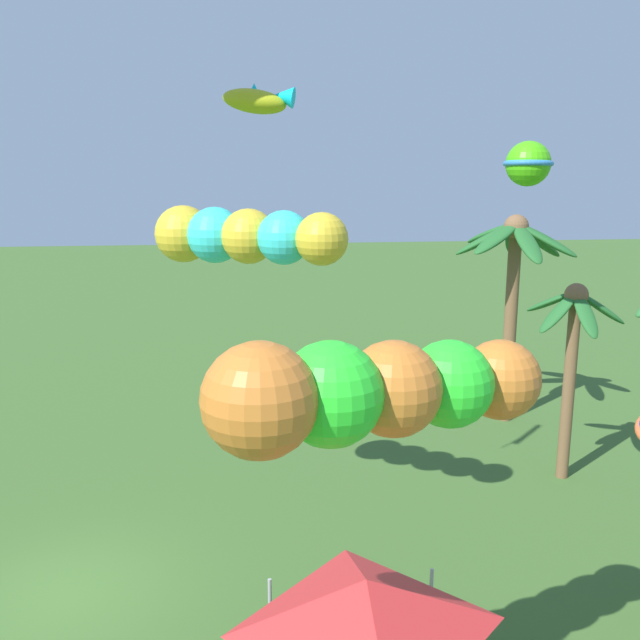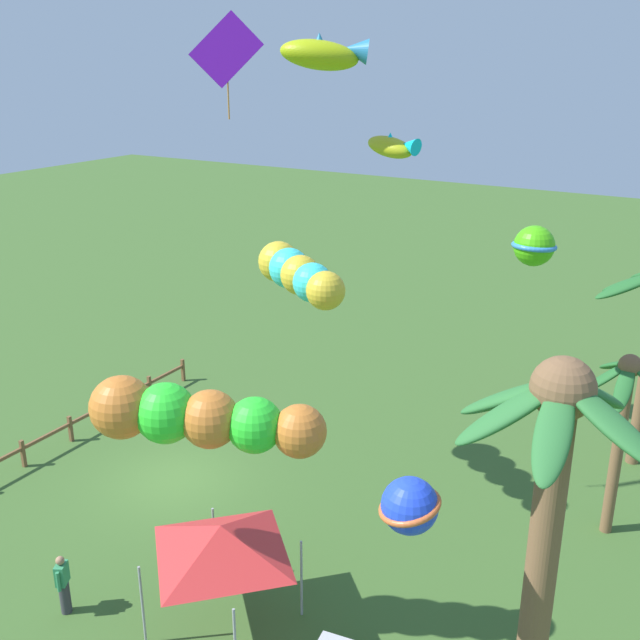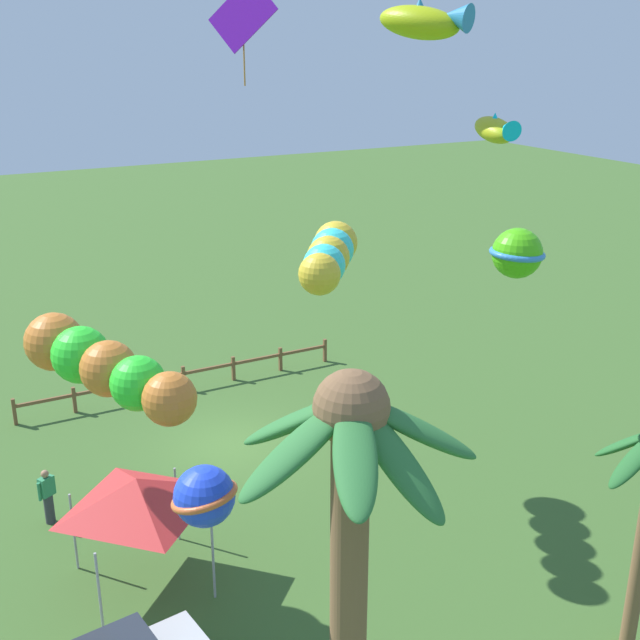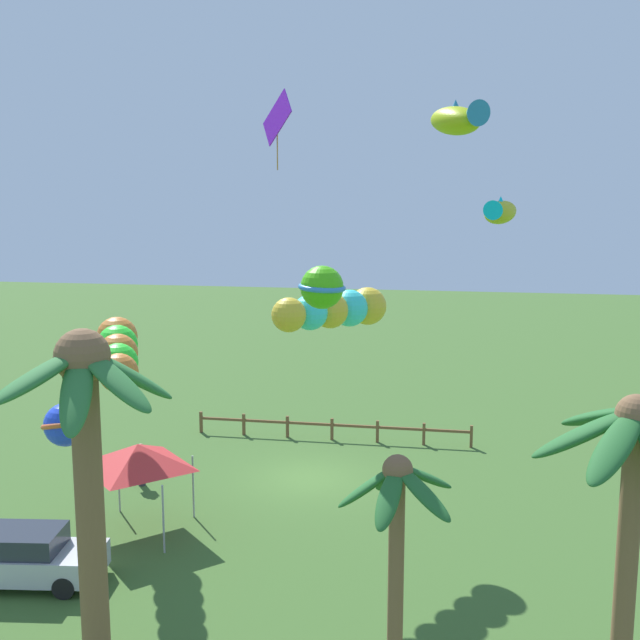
{
  "view_description": "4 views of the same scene",
  "coord_description": "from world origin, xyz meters",
  "px_view_note": "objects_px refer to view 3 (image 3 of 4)",
  "views": [
    {
      "loc": [
        12.96,
        3.84,
        8.51
      ],
      "look_at": [
        -0.62,
        5.27,
        5.39
      ],
      "focal_mm": 39.59,
      "sensor_mm": 36.0,
      "label": 1
    },
    {
      "loc": [
        15.33,
        14.44,
        12.73
      ],
      "look_at": [
        -0.05,
        5.34,
        6.35
      ],
      "focal_mm": 41.7,
      "sensor_mm": 36.0,
      "label": 2
    },
    {
      "loc": [
        8.14,
        21.4,
        12.35
      ],
      "look_at": [
        -0.22,
        5.69,
        6.02
      ],
      "focal_mm": 44.67,
      "sensor_mm": 36.0,
      "label": 3
    },
    {
      "loc": [
        -5.22,
        26.83,
        10.41
      ],
      "look_at": [
        -1.45,
        5.82,
        6.99
      ],
      "focal_mm": 42.95,
      "sensor_mm": 36.0,
      "label": 4
    }
  ],
  "objects_px": {
    "kite_fish_5": "(424,21)",
    "kite_fish_3": "(496,129)",
    "festival_tent": "(137,493)",
    "kite_diamond_0": "(243,16)",
    "spectator_0": "(48,496)",
    "palm_tree_2": "(350,495)",
    "kite_ball_1": "(517,253)",
    "kite_tube_2": "(101,365)",
    "kite_tube_6": "(329,255)",
    "kite_ball_4": "(204,496)"
  },
  "relations": [
    {
      "from": "festival_tent",
      "to": "kite_ball_4",
      "type": "distance_m",
      "value": 5.04
    },
    {
      "from": "kite_tube_2",
      "to": "kite_ball_4",
      "type": "height_order",
      "value": "kite_tube_2"
    },
    {
      "from": "spectator_0",
      "to": "palm_tree_2",
      "type": "bearing_deg",
      "value": 107.85
    },
    {
      "from": "kite_tube_2",
      "to": "kite_fish_5",
      "type": "bearing_deg",
      "value": -163.87
    },
    {
      "from": "kite_fish_3",
      "to": "kite_fish_5",
      "type": "distance_m",
      "value": 3.5
    },
    {
      "from": "spectator_0",
      "to": "kite_tube_2",
      "type": "xyz_separation_m",
      "value": [
        -1.0,
        3.67,
        4.96
      ]
    },
    {
      "from": "kite_ball_1",
      "to": "kite_tube_2",
      "type": "xyz_separation_m",
      "value": [
        7.16,
        -4.62,
        -2.65
      ]
    },
    {
      "from": "kite_fish_5",
      "to": "kite_fish_3",
      "type": "bearing_deg",
      "value": 125.66
    },
    {
      "from": "spectator_0",
      "to": "kite_ball_1",
      "type": "relative_size",
      "value": 1.15
    },
    {
      "from": "festival_tent",
      "to": "kite_ball_4",
      "type": "relative_size",
      "value": 1.71
    },
    {
      "from": "palm_tree_2",
      "to": "kite_tube_2",
      "type": "height_order",
      "value": "palm_tree_2"
    },
    {
      "from": "kite_fish_3",
      "to": "kite_tube_6",
      "type": "relative_size",
      "value": 0.53
    },
    {
      "from": "kite_ball_1",
      "to": "kite_tube_2",
      "type": "relative_size",
      "value": 0.3
    },
    {
      "from": "kite_tube_6",
      "to": "kite_tube_2",
      "type": "bearing_deg",
      "value": 14.57
    },
    {
      "from": "palm_tree_2",
      "to": "festival_tent",
      "type": "xyz_separation_m",
      "value": [
        1.79,
        -6.62,
        -3.08
      ]
    },
    {
      "from": "spectator_0",
      "to": "kite_diamond_0",
      "type": "height_order",
      "value": "kite_diamond_0"
    },
    {
      "from": "festival_tent",
      "to": "kite_fish_3",
      "type": "distance_m",
      "value": 13.2
    },
    {
      "from": "kite_ball_4",
      "to": "kite_ball_1",
      "type": "bearing_deg",
      "value": 178.45
    },
    {
      "from": "festival_tent",
      "to": "kite_ball_4",
      "type": "height_order",
      "value": "kite_ball_4"
    },
    {
      "from": "festival_tent",
      "to": "kite_ball_1",
      "type": "height_order",
      "value": "kite_ball_1"
    },
    {
      "from": "kite_ball_1",
      "to": "kite_tube_2",
      "type": "distance_m",
      "value": 8.92
    },
    {
      "from": "kite_diamond_0",
      "to": "spectator_0",
      "type": "bearing_deg",
      "value": -13.44
    },
    {
      "from": "palm_tree_2",
      "to": "kite_ball_1",
      "type": "xyz_separation_m",
      "value": [
        -4.84,
        -1.99,
        2.87
      ]
    },
    {
      "from": "kite_ball_4",
      "to": "kite_tube_6",
      "type": "height_order",
      "value": "kite_tube_6"
    },
    {
      "from": "kite_fish_5",
      "to": "kite_tube_6",
      "type": "height_order",
      "value": "kite_fish_5"
    },
    {
      "from": "kite_fish_5",
      "to": "kite_ball_4",
      "type": "bearing_deg",
      "value": 38.05
    },
    {
      "from": "spectator_0",
      "to": "festival_tent",
      "type": "xyz_separation_m",
      "value": [
        -1.52,
        3.66,
        1.65
      ]
    },
    {
      "from": "spectator_0",
      "to": "kite_fish_5",
      "type": "distance_m",
      "value": 16.28
    },
    {
      "from": "kite_fish_3",
      "to": "kite_ball_4",
      "type": "height_order",
      "value": "kite_fish_3"
    },
    {
      "from": "kite_diamond_0",
      "to": "kite_fish_5",
      "type": "bearing_deg",
      "value": -174.41
    },
    {
      "from": "palm_tree_2",
      "to": "kite_ball_4",
      "type": "relative_size",
      "value": 4.59
    },
    {
      "from": "festival_tent",
      "to": "kite_fish_3",
      "type": "xyz_separation_m",
      "value": [
        -10.76,
        -1.13,
        7.55
      ]
    },
    {
      "from": "spectator_0",
      "to": "kite_diamond_0",
      "type": "relative_size",
      "value": 0.64
    },
    {
      "from": "kite_ball_1",
      "to": "palm_tree_2",
      "type": "bearing_deg",
      "value": 22.35
    },
    {
      "from": "palm_tree_2",
      "to": "kite_fish_3",
      "type": "bearing_deg",
      "value": -139.17
    },
    {
      "from": "kite_fish_3",
      "to": "kite_ball_1",
      "type": "bearing_deg",
      "value": 54.38
    },
    {
      "from": "palm_tree_2",
      "to": "kite_tube_6",
      "type": "xyz_separation_m",
      "value": [
        -4.15,
        -8.29,
        1.44
      ]
    },
    {
      "from": "festival_tent",
      "to": "kite_tube_6",
      "type": "bearing_deg",
      "value": -164.31
    },
    {
      "from": "kite_tube_6",
      "to": "festival_tent",
      "type": "bearing_deg",
      "value": 15.69
    },
    {
      "from": "palm_tree_2",
      "to": "kite_tube_6",
      "type": "distance_m",
      "value": 9.38
    },
    {
      "from": "kite_ball_1",
      "to": "kite_fish_5",
      "type": "relative_size",
      "value": 0.48
    },
    {
      "from": "palm_tree_2",
      "to": "kite_fish_5",
      "type": "relative_size",
      "value": 2.66
    },
    {
      "from": "kite_ball_1",
      "to": "kite_fish_3",
      "type": "xyz_separation_m",
      "value": [
        -4.13,
        -5.76,
        1.6
      ]
    },
    {
      "from": "kite_tube_2",
      "to": "kite_fish_3",
      "type": "bearing_deg",
      "value": -174.24
    },
    {
      "from": "kite_fish_3",
      "to": "kite_tube_6",
      "type": "height_order",
      "value": "kite_fish_3"
    },
    {
      "from": "kite_tube_6",
      "to": "kite_ball_4",
      "type": "bearing_deg",
      "value": 46.47
    },
    {
      "from": "kite_fish_5",
      "to": "spectator_0",
      "type": "bearing_deg",
      "value": -4.02
    },
    {
      "from": "kite_fish_5",
      "to": "kite_tube_6",
      "type": "bearing_deg",
      "value": 18.88
    },
    {
      "from": "festival_tent",
      "to": "kite_fish_5",
      "type": "height_order",
      "value": "kite_fish_5"
    },
    {
      "from": "festival_tent",
      "to": "kite_ball_1",
      "type": "relative_size",
      "value": 2.07
    }
  ]
}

